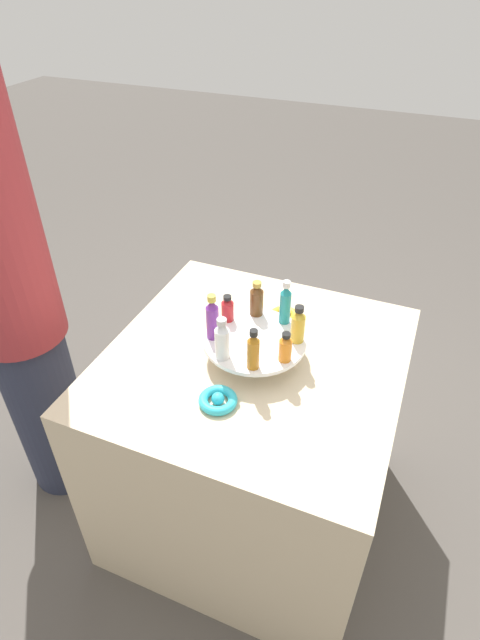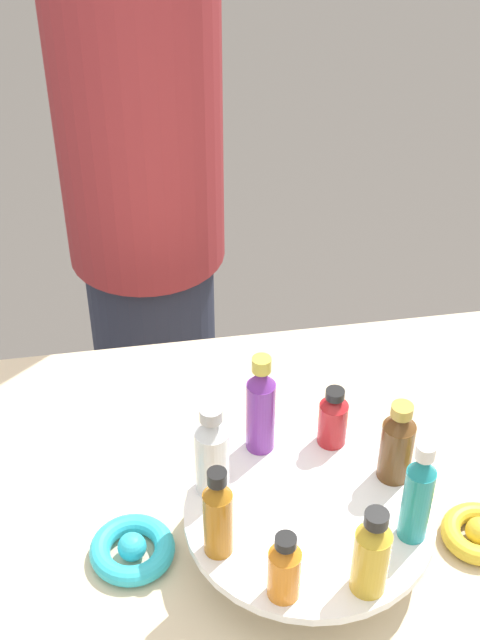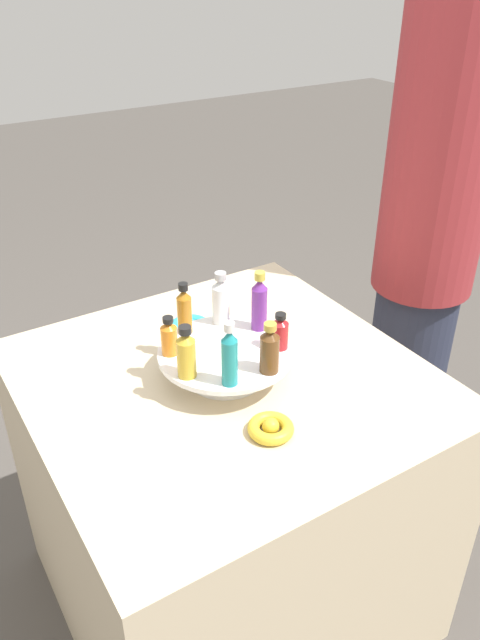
{
  "view_description": "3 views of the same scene",
  "coord_description": "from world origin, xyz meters",
  "px_view_note": "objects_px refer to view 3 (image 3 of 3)",
  "views": [
    {
      "loc": [
        0.38,
        -1.05,
        1.76
      ],
      "look_at": [
        -0.04,
        -0.01,
        0.9
      ],
      "focal_mm": 28.0,
      "sensor_mm": 36.0,
      "label": 1
    },
    {
      "loc": [
        0.68,
        -0.2,
        1.66
      ],
      "look_at": [
        -0.24,
        -0.04,
        0.95
      ],
      "focal_mm": 50.0,
      "sensor_mm": 36.0,
      "label": 2
    },
    {
      "loc": [
        0.58,
        0.99,
        1.61
      ],
      "look_at": [
        -0.04,
        -0.01,
        0.9
      ],
      "focal_mm": 35.0,
      "sensor_mm": 36.0,
      "label": 3
    }
  ],
  "objects_px": {
    "bottle_brown": "(270,349)",
    "bottle_clear": "(221,300)",
    "bottle_teal": "(230,356)",
    "bottle_red": "(280,332)",
    "bottle_purple": "(259,303)",
    "ribbon_bow_gold": "(271,428)",
    "ribbon_bow_teal": "(190,327)",
    "bottle_amber": "(184,310)",
    "display_stand": "(225,359)",
    "bottle_orange": "(169,337)",
    "bottle_gold": "(186,353)",
    "person_figure": "(428,239)"
  },
  "relations": [
    {
      "from": "bottle_orange",
      "to": "bottle_red",
      "type": "xyz_separation_m",
      "value": [
        -0.22,
        0.11,
        -0.0
      ]
    },
    {
      "from": "display_stand",
      "to": "ribbon_bow_gold",
      "type": "xyz_separation_m",
      "value": [
        0.02,
        0.21,
        -0.03
      ]
    },
    {
      "from": "bottle_brown",
      "to": "bottle_teal",
      "type": "bearing_deg",
      "value": -3.81
    },
    {
      "from": "bottle_clear",
      "to": "ribbon_bow_gold",
      "type": "distance_m",
      "value": 0.35
    },
    {
      "from": "bottle_clear",
      "to": "person_figure",
      "type": "distance_m",
      "value": 0.71
    },
    {
      "from": "bottle_red",
      "to": "bottle_purple",
      "type": "height_order",
      "value": "bottle_purple"
    },
    {
      "from": "bottle_clear",
      "to": "ribbon_bow_gold",
      "type": "xyz_separation_m",
      "value": [
        0.08,
        0.32,
        -0.12
      ]
    },
    {
      "from": "bottle_clear",
      "to": "bottle_amber",
      "type": "height_order",
      "value": "bottle_clear"
    },
    {
      "from": "bottle_gold",
      "to": "bottle_clear",
      "type": "xyz_separation_m",
      "value": [
        -0.17,
        -0.15,
        0.01
      ]
    },
    {
      "from": "bottle_teal",
      "to": "ribbon_bow_gold",
      "type": "distance_m",
      "value": 0.17
    },
    {
      "from": "bottle_teal",
      "to": "ribbon_bow_gold",
      "type": "xyz_separation_m",
      "value": [
        -0.03,
        0.1,
        -0.12
      ]
    },
    {
      "from": "bottle_brown",
      "to": "bottle_red",
      "type": "distance_m",
      "value": 0.09
    },
    {
      "from": "bottle_gold",
      "to": "bottle_brown",
      "type": "distance_m",
      "value": 0.17
    },
    {
      "from": "bottle_amber",
      "to": "ribbon_bow_teal",
      "type": "bearing_deg",
      "value": -121.81
    },
    {
      "from": "bottle_brown",
      "to": "bottle_clear",
      "type": "bearing_deg",
      "value": -93.81
    },
    {
      "from": "bottle_brown",
      "to": "ribbon_bow_gold",
      "type": "xyz_separation_m",
      "value": [
        0.06,
        0.1,
        -0.11
      ]
    },
    {
      "from": "bottle_gold",
      "to": "ribbon_bow_gold",
      "type": "xyz_separation_m",
      "value": [
        -0.09,
        0.17,
        -0.11
      ]
    },
    {
      "from": "ribbon_bow_gold",
      "to": "bottle_red",
      "type": "bearing_deg",
      "value": -129.36
    },
    {
      "from": "bottle_orange",
      "to": "person_figure",
      "type": "height_order",
      "value": "person_figure"
    },
    {
      "from": "bottle_red",
      "to": "ribbon_bow_gold",
      "type": "xyz_separation_m",
      "value": [
        0.13,
        0.16,
        -0.1
      ]
    },
    {
      "from": "bottle_orange",
      "to": "bottle_clear",
      "type": "bearing_deg",
      "value": -161.31
    },
    {
      "from": "bottle_clear",
      "to": "bottle_gold",
      "type": "bearing_deg",
      "value": 41.19
    },
    {
      "from": "bottle_orange",
      "to": "bottle_brown",
      "type": "height_order",
      "value": "bottle_brown"
    },
    {
      "from": "bottle_brown",
      "to": "bottle_clear",
      "type": "xyz_separation_m",
      "value": [
        -0.01,
        -0.22,
        0.01
      ]
    },
    {
      "from": "display_stand",
      "to": "bottle_purple",
      "type": "xyz_separation_m",
      "value": [
        -0.11,
        -0.04,
        0.09
      ]
    },
    {
      "from": "bottle_teal",
      "to": "bottle_red",
      "type": "height_order",
      "value": "bottle_teal"
    },
    {
      "from": "bottle_teal",
      "to": "bottle_amber",
      "type": "height_order",
      "value": "bottle_teal"
    },
    {
      "from": "bottle_purple",
      "to": "person_figure",
      "type": "relative_size",
      "value": 0.08
    },
    {
      "from": "bottle_brown",
      "to": "bottle_amber",
      "type": "distance_m",
      "value": 0.24
    },
    {
      "from": "display_stand",
      "to": "bottle_orange",
      "type": "height_order",
      "value": "bottle_orange"
    },
    {
      "from": "bottle_orange",
      "to": "bottle_brown",
      "type": "distance_m",
      "value": 0.22
    },
    {
      "from": "bottle_red",
      "to": "person_figure",
      "type": "relative_size",
      "value": 0.05
    },
    {
      "from": "bottle_clear",
      "to": "bottle_teal",
      "type": "bearing_deg",
      "value": 63.69
    },
    {
      "from": "ribbon_bow_teal",
      "to": "ribbon_bow_gold",
      "type": "bearing_deg",
      "value": 84.04
    },
    {
      "from": "display_stand",
      "to": "bottle_clear",
      "type": "bearing_deg",
      "value": -116.31
    },
    {
      "from": "bottle_red",
      "to": "bottle_orange",
      "type": "bearing_deg",
      "value": -26.31
    },
    {
      "from": "bottle_red",
      "to": "ribbon_bow_gold",
      "type": "relative_size",
      "value": 0.92
    },
    {
      "from": "bottle_gold",
      "to": "bottle_clear",
      "type": "bearing_deg",
      "value": -138.81
    },
    {
      "from": "bottle_red",
      "to": "ribbon_bow_teal",
      "type": "bearing_deg",
      "value": -72.08
    },
    {
      "from": "display_stand",
      "to": "bottle_teal",
      "type": "relative_size",
      "value": 2.08
    },
    {
      "from": "bottle_brown",
      "to": "bottle_purple",
      "type": "height_order",
      "value": "bottle_purple"
    },
    {
      "from": "bottle_purple",
      "to": "ribbon_bow_gold",
      "type": "distance_m",
      "value": 0.31
    },
    {
      "from": "bottle_teal",
      "to": "ribbon_bow_teal",
      "type": "height_order",
      "value": "bottle_teal"
    },
    {
      "from": "bottle_orange",
      "to": "bottle_clear",
      "type": "distance_m",
      "value": 0.17
    },
    {
      "from": "bottle_amber",
      "to": "display_stand",
      "type": "bearing_deg",
      "value": 108.69
    },
    {
      "from": "bottle_teal",
      "to": "bottle_amber",
      "type": "relative_size",
      "value": 1.15
    },
    {
      "from": "ribbon_bow_gold",
      "to": "ribbon_bow_teal",
      "type": "distance_m",
      "value": 0.43
    },
    {
      "from": "bottle_gold",
      "to": "display_stand",
      "type": "bearing_deg",
      "value": -161.31
    },
    {
      "from": "bottle_orange",
      "to": "person_figure",
      "type": "bearing_deg",
      "value": -174.52
    },
    {
      "from": "person_figure",
      "to": "bottle_red",
      "type": "bearing_deg",
      "value": 6.04
    }
  ]
}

